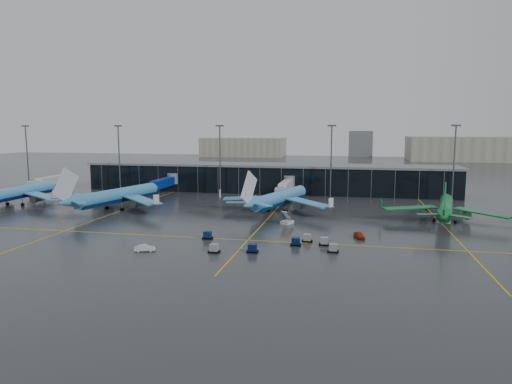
% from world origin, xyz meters
% --- Properties ---
extents(ground, '(600.00, 600.00, 0.00)m').
position_xyz_m(ground, '(0.00, 0.00, 0.00)').
color(ground, '#282B2D').
rests_on(ground, ground).
extents(terminal_pier, '(142.00, 17.00, 10.70)m').
position_xyz_m(terminal_pier, '(0.00, 62.00, 5.42)').
color(terminal_pier, black).
rests_on(terminal_pier, ground).
extents(jet_bridges, '(94.00, 27.50, 7.20)m').
position_xyz_m(jet_bridges, '(-35.00, 42.99, 4.55)').
color(jet_bridges, '#595B60').
rests_on(jet_bridges, ground).
extents(flood_masts, '(203.00, 0.50, 25.50)m').
position_xyz_m(flood_masts, '(5.00, 50.00, 13.81)').
color(flood_masts, '#595B60').
rests_on(flood_masts, ground).
extents(distant_hangars, '(260.00, 71.00, 22.00)m').
position_xyz_m(distant_hangars, '(49.94, 270.08, 8.79)').
color(distant_hangars, '#B2AD99').
rests_on(distant_hangars, ground).
extents(taxi_lines, '(220.00, 120.00, 0.02)m').
position_xyz_m(taxi_lines, '(10.00, 10.61, 0.01)').
color(taxi_lines, gold).
rests_on(taxi_lines, ground).
extents(airliner_klm_west, '(36.38, 41.27, 12.52)m').
position_xyz_m(airliner_klm_west, '(-72.21, 16.04, 6.26)').
color(airliner_klm_west, '#4291DB').
rests_on(airliner_klm_west, ground).
extents(airliner_arkefly, '(47.42, 51.34, 13.39)m').
position_xyz_m(airliner_arkefly, '(-36.81, 15.08, 6.70)').
color(airliner_arkefly, '#3A8ABF').
rests_on(airliner_arkefly, ground).
extents(airliner_klm_near, '(46.94, 50.35, 12.79)m').
position_xyz_m(airliner_klm_near, '(11.59, 21.16, 6.40)').
color(airliner_klm_near, '#4190D5').
rests_on(airliner_klm_near, ground).
extents(airliner_aer_lingus, '(40.09, 43.64, 11.57)m').
position_xyz_m(airliner_aer_lingus, '(56.30, 15.46, 5.78)').
color(airliner_aer_lingus, '#0C672D').
rests_on(airliner_aer_lingus, ground).
extents(baggage_carts, '(29.87, 13.71, 1.70)m').
position_xyz_m(baggage_carts, '(16.95, -19.25, 0.76)').
color(baggage_carts, black).
rests_on(baggage_carts, ground).
extents(mobile_airstair, '(3.31, 3.82, 3.45)m').
position_xyz_m(mobile_airstair, '(16.04, 3.94, 0.77)').
color(mobile_airstair, silver).
rests_on(mobile_airstair, ground).
extents(service_van_red, '(2.87, 4.39, 1.39)m').
position_xyz_m(service_van_red, '(33.93, -8.14, 0.70)').
color(service_van_red, '#A8290C').
rests_on(service_van_red, ground).
extents(service_van_white, '(4.39, 2.75, 1.36)m').
position_xyz_m(service_van_white, '(-8.15, -27.97, 0.68)').
color(service_van_white, silver).
rests_on(service_van_white, ground).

